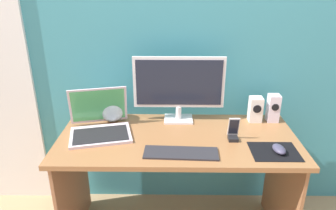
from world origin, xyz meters
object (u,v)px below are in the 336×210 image
keyboard_external (181,153)px  laptop (100,125)px  mouse (279,149)px  phone_in_dock (233,132)px  speaker_right (273,108)px  monitor (179,86)px  speaker_near_monitor (255,109)px  fishbowl (112,110)px

keyboard_external → laptop: bearing=156.1°
mouse → phone_in_dock: bearing=139.6°
speaker_right → monitor: bearing=179.7°
monitor → speaker_right: monitor is taller
speaker_right → keyboard_external: size_ratio=0.45×
speaker_right → speaker_near_monitor: bearing=-180.0°
fishbowl → mouse: bearing=-22.0°
speaker_right → phone_in_dock: speaker_right is taller
keyboard_external → phone_in_dock: (0.30, 0.16, 0.04)m
speaker_right → mouse: speaker_right is taller
keyboard_external → fishbowl: bearing=139.4°
speaker_near_monitor → phone_in_dock: size_ratio=1.16×
monitor → speaker_near_monitor: size_ratio=3.54×
fishbowl → mouse: 1.02m
speaker_right → fishbowl: 1.02m
speaker_right → keyboard_external: (-0.59, -0.41, -0.08)m
keyboard_external → monitor: bearing=93.4°
speaker_right → speaker_near_monitor: speaker_right is taller
mouse → laptop: bearing=159.7°
laptop → phone_in_dock: size_ratio=2.94×
speaker_right → phone_in_dock: bearing=-139.2°
laptop → keyboard_external: 0.53m
monitor → keyboard_external: (0.01, -0.41, -0.23)m
phone_in_dock → speaker_right: bearing=40.8°
speaker_near_monitor → phone_in_dock: speaker_near_monitor is taller
laptop → mouse: 1.01m
fishbowl → monitor: bearing=1.5°
monitor → fishbowl: monitor is taller
monitor → laptop: monitor is taller
speaker_near_monitor → laptop: (-0.95, -0.17, -0.03)m
fishbowl → phone_in_dock: 0.77m
monitor → keyboard_external: 0.47m
phone_in_dock → fishbowl: bearing=161.5°
mouse → keyboard_external: bearing=174.1°
monitor → fishbowl: bearing=-178.5°
speaker_right → keyboard_external: 0.72m
keyboard_external → mouse: size_ratio=3.89×
phone_in_dock → keyboard_external: bearing=-152.2°
fishbowl → phone_in_dock: size_ratio=1.11×
monitor → laptop: size_ratio=1.39×
phone_in_dock → speaker_near_monitor: bearing=54.3°
speaker_near_monitor → laptop: 0.97m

